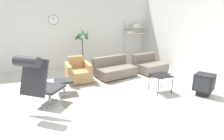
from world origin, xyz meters
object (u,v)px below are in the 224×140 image
(ottoman, at_px, (64,84))
(crt_television, at_px, (204,84))
(side_table, at_px, (161,77))
(lounge_chair, at_px, (38,78))
(shelf_unit, at_px, (134,30))
(couch_second, at_px, (149,66))
(armchair_red, at_px, (78,72))
(potted_plant, at_px, (83,52))
(couch_low, at_px, (114,70))

(ottoman, distance_m, crt_television, 3.67)
(ottoman, height_order, side_table, side_table)
(lounge_chair, xyz_separation_m, shelf_unit, (3.92, 3.27, 0.72))
(side_table, bearing_deg, shelf_unit, 75.00)
(lounge_chair, xyz_separation_m, couch_second, (3.77, 1.64, -0.49))
(ottoman, bearing_deg, side_table, -18.53)
(armchair_red, bearing_deg, potted_plant, -110.66)
(potted_plant, height_order, shelf_unit, shelf_unit)
(shelf_unit, bearing_deg, ottoman, -142.84)
(armchair_red, height_order, potted_plant, potted_plant)
(couch_second, relative_size, side_table, 2.52)
(shelf_unit, bearing_deg, potted_plant, -169.34)
(ottoman, xyz_separation_m, potted_plant, (0.96, 2.10, 0.42))
(armchair_red, bearing_deg, couch_low, -178.98)
(lounge_chair, xyz_separation_m, potted_plant, (1.52, 2.82, -0.03))
(armchair_red, distance_m, couch_low, 1.26)
(crt_television, distance_m, potted_plant, 4.27)
(potted_plant, bearing_deg, ottoman, -114.67)
(armchair_red, bearing_deg, ottoman, 56.45)
(lounge_chair, distance_m, potted_plant, 3.20)
(couch_second, bearing_deg, lounge_chair, 10.76)
(couch_second, height_order, side_table, couch_second)
(couch_second, bearing_deg, armchair_red, -11.14)
(ottoman, height_order, potted_plant, potted_plant)
(side_table, distance_m, crt_television, 1.10)
(couch_low, bearing_deg, shelf_unit, -146.52)
(armchair_red, relative_size, couch_second, 0.70)
(side_table, relative_size, shelf_unit, 0.25)
(couch_low, distance_m, side_table, 1.86)
(couch_low, bearing_deg, lounge_chair, 21.82)
(side_table, xyz_separation_m, crt_television, (0.93, -0.56, -0.13))
(crt_television, xyz_separation_m, potted_plant, (-2.43, 3.48, 0.39))
(couch_second, xyz_separation_m, shelf_unit, (0.16, 1.63, 1.21))
(lounge_chair, distance_m, ottoman, 1.02)
(ottoman, xyz_separation_m, couch_second, (3.21, 0.92, -0.04))
(couch_low, xyz_separation_m, crt_television, (1.61, -2.28, 0.07))
(crt_television, relative_size, shelf_unit, 0.31)
(ottoman, height_order, crt_television, crt_television)
(ottoman, bearing_deg, crt_television, -22.16)
(armchair_red, height_order, shelf_unit, shelf_unit)
(ottoman, xyz_separation_m, shelf_unit, (3.37, 2.55, 1.17))
(side_table, bearing_deg, armchair_red, 139.15)
(couch_low, distance_m, couch_second, 1.42)
(couch_low, bearing_deg, side_table, 98.46)
(lounge_chair, bearing_deg, armchair_red, 93.02)
(couch_low, bearing_deg, armchair_red, -10.27)
(crt_television, bearing_deg, armchair_red, 23.94)
(side_table, xyz_separation_m, shelf_unit, (0.90, 3.38, 1.00))
(armchair_red, height_order, couch_low, armchair_red)
(crt_television, bearing_deg, potted_plant, 6.73)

